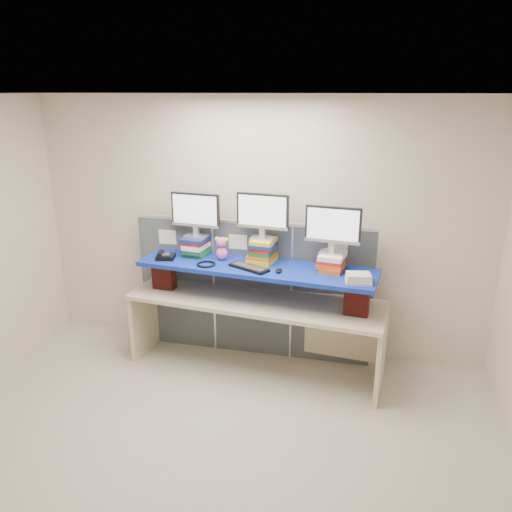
% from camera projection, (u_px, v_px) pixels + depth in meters
% --- Properties ---
extents(room, '(5.00, 4.00, 2.80)m').
position_uv_depth(room, '(194.00, 298.00, 3.60)').
color(room, beige).
rests_on(room, ground).
extents(cubicle_partition, '(2.60, 0.06, 1.53)m').
position_uv_depth(cubicle_partition, '(252.00, 289.00, 5.44)').
color(cubicle_partition, '#444A50').
rests_on(cubicle_partition, ground).
extents(desk, '(2.69, 1.02, 0.80)m').
position_uv_depth(desk, '(256.00, 313.00, 5.17)').
color(desk, beige).
rests_on(desk, ground).
extents(brick_pier_left, '(0.24, 0.15, 0.32)m').
position_uv_depth(brick_pier_left, '(164.00, 274.00, 5.34)').
color(brick_pier_left, maroon).
rests_on(brick_pier_left, desk).
extents(brick_pier_right, '(0.24, 0.15, 0.32)m').
position_uv_depth(brick_pier_right, '(357.00, 299.00, 4.70)').
color(brick_pier_right, maroon).
rests_on(brick_pier_right, desk).
extents(blue_board, '(2.46, 0.84, 0.04)m').
position_uv_depth(blue_board, '(256.00, 267.00, 5.01)').
color(blue_board, '#0C3896').
rests_on(blue_board, brick_pier_left).
extents(book_stack_left, '(0.27, 0.33, 0.20)m').
position_uv_depth(book_stack_left, '(196.00, 246.00, 5.29)').
color(book_stack_left, '#1A622C').
rests_on(book_stack_left, blue_board).
extents(book_stack_center, '(0.29, 0.33, 0.25)m').
position_uv_depth(book_stack_center, '(263.00, 251.00, 5.06)').
color(book_stack_center, yellow).
rests_on(book_stack_center, blue_board).
extents(book_stack_right, '(0.28, 0.32, 0.17)m').
position_uv_depth(book_stack_right, '(332.00, 262.00, 4.85)').
color(book_stack_right, '#E25B15').
rests_on(book_stack_right, blue_board).
extents(monitor_left, '(0.54, 0.17, 0.47)m').
position_uv_depth(monitor_left, '(195.00, 212.00, 5.18)').
color(monitor_left, '#B3B2B8').
rests_on(monitor_left, book_stack_left).
extents(monitor_center, '(0.54, 0.17, 0.47)m').
position_uv_depth(monitor_center, '(263.00, 214.00, 4.94)').
color(monitor_center, '#B3B2B8').
rests_on(monitor_center, book_stack_center).
extents(monitor_right, '(0.54, 0.17, 0.47)m').
position_uv_depth(monitor_right, '(333.00, 227.00, 4.75)').
color(monitor_right, '#B3B2B8').
rests_on(monitor_right, book_stack_right).
extents(keyboard, '(0.44, 0.32, 0.03)m').
position_uv_depth(keyboard, '(249.00, 268.00, 4.90)').
color(keyboard, black).
rests_on(keyboard, blue_board).
extents(mouse, '(0.09, 0.12, 0.03)m').
position_uv_depth(mouse, '(279.00, 271.00, 4.81)').
color(mouse, black).
rests_on(mouse, blue_board).
extents(desk_phone, '(0.21, 0.19, 0.08)m').
position_uv_depth(desk_phone, '(165.00, 256.00, 5.19)').
color(desk_phone, black).
rests_on(desk_phone, blue_board).
extents(headset, '(0.22, 0.22, 0.02)m').
position_uv_depth(headset, '(206.00, 264.00, 5.01)').
color(headset, black).
rests_on(headset, blue_board).
extents(plush_toy, '(0.14, 0.11, 0.25)m').
position_uv_depth(plush_toy, '(222.00, 248.00, 5.13)').
color(plush_toy, pink).
rests_on(plush_toy, blue_board).
extents(binder_stack, '(0.26, 0.22, 0.08)m').
position_uv_depth(binder_stack, '(359.00, 278.00, 4.55)').
color(binder_stack, beige).
rests_on(binder_stack, blue_board).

